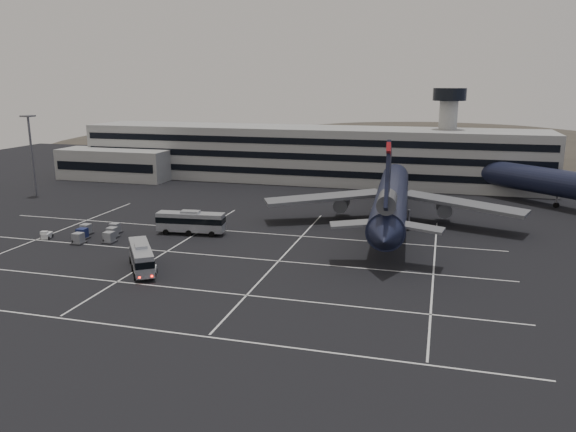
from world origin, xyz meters
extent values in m
plane|color=black|center=(0.00, 0.00, 0.00)|extent=(260.00, 260.00, 0.00)
cube|color=silver|center=(0.00, -22.00, 0.01)|extent=(90.00, 0.25, 0.01)
cube|color=silver|center=(0.00, -10.00, 0.01)|extent=(90.00, 0.25, 0.01)
cube|color=silver|center=(0.00, 4.00, 0.01)|extent=(90.00, 0.25, 0.01)
cube|color=silver|center=(0.00, 18.00, 0.01)|extent=(90.00, 0.25, 0.01)
cube|color=silver|center=(-30.00, 6.00, 0.01)|extent=(0.25, 55.00, 0.01)
cube|color=silver|center=(-6.00, 6.00, 0.01)|extent=(0.25, 55.00, 0.01)
cube|color=silver|center=(12.00, 6.00, 0.01)|extent=(0.25, 55.00, 0.01)
cube|color=silver|center=(34.00, 6.00, 0.01)|extent=(0.25, 55.00, 0.01)
cube|color=gray|center=(0.00, 72.00, 7.00)|extent=(120.00, 18.00, 14.00)
cube|color=black|center=(0.00, 62.95, 3.50)|extent=(118.00, 0.20, 1.60)
cube|color=black|center=(0.00, 62.95, 7.50)|extent=(118.00, 0.20, 1.60)
cube|color=black|center=(0.00, 62.95, 11.20)|extent=(118.00, 0.20, 1.60)
cube|color=gray|center=(-50.00, 60.00, 4.00)|extent=(30.00, 10.00, 8.00)
cylinder|color=gray|center=(35.00, 74.00, 11.00)|extent=(4.40, 4.40, 22.00)
cylinder|color=black|center=(35.00, 74.00, 22.50)|extent=(8.00, 8.00, 3.00)
ellipsoid|color=#38332B|center=(-60.00, 170.00, -10.50)|extent=(196.00, 140.00, 32.00)
ellipsoid|color=#38332B|center=(30.00, 170.00, -13.50)|extent=(252.00, 180.00, 44.00)
cylinder|color=slate|center=(-55.00, 35.00, 9.00)|extent=(0.50, 0.50, 18.00)
cube|color=slate|center=(-55.00, 35.00, 18.10)|extent=(2.40, 2.40, 0.35)
cylinder|color=black|center=(25.87, 28.72, 5.20)|extent=(8.30, 48.24, 5.60)
cone|color=black|center=(24.40, 54.88, 5.20)|extent=(5.84, 4.81, 5.60)
cone|color=black|center=(27.37, 2.26, 5.20)|extent=(5.31, 5.28, 5.04)
cube|color=black|center=(27.17, 5.76, 12.60)|extent=(1.03, 9.49, 10.97)
cube|color=red|center=(27.25, 4.26, 16.80)|extent=(0.73, 3.26, 2.24)
cylinder|color=#595B60|center=(27.14, 6.26, 9.30)|extent=(3.03, 6.14, 2.70)
cube|color=slate|center=(22.92, 6.52, 5.80)|extent=(8.08, 5.06, 0.87)
cube|color=slate|center=(31.31, 6.99, 5.80)|extent=(7.91, 4.31, 0.87)
cube|color=slate|center=(13.28, 30.01, 4.40)|extent=(22.25, 14.35, 1.75)
cylinder|color=#595B60|center=(16.11, 33.18, 2.70)|extent=(3.01, 5.64, 2.70)
cube|color=slate|center=(38.24, 31.42, 4.40)|extent=(22.60, 12.29, 1.75)
cylinder|color=#595B60|center=(35.08, 34.25, 2.70)|extent=(3.01, 5.64, 2.70)
cylinder|color=slate|center=(25.01, 44.06, 2.20)|extent=(0.44, 0.44, 3.00)
cylinder|color=black|center=(25.01, 44.06, 0.55)|extent=(0.56, 1.13, 1.10)
cylinder|color=slate|center=(22.79, 26.54, 2.20)|extent=(0.44, 0.44, 3.00)
cylinder|color=black|center=(22.79, 26.54, 0.55)|extent=(0.56, 1.13, 1.10)
cylinder|color=slate|center=(29.18, 26.90, 2.20)|extent=(0.44, 0.44, 3.00)
cylinder|color=black|center=(29.18, 26.90, 0.55)|extent=(0.56, 1.13, 1.10)
cylinder|color=black|center=(57.69, 53.51, 5.20)|extent=(39.35, 36.36, 5.60)
cone|color=black|center=(38.26, 71.09, 5.20)|extent=(7.09, 7.17, 5.60)
cylinder|color=slate|center=(57.69, 53.51, 2.20)|extent=(0.44, 0.44, 3.00)
cylinder|color=black|center=(57.69, 53.51, 0.55)|extent=(1.15, 1.11, 1.10)
cube|color=gray|center=(-5.15, -5.05, 2.02)|extent=(8.23, 10.29, 2.95)
cube|color=black|center=(-5.15, -5.05, 2.37)|extent=(8.31, 10.37, 0.94)
cube|color=gray|center=(-5.15, -5.05, 3.67)|extent=(2.99, 3.32, 0.34)
cylinder|color=black|center=(-3.99, -8.87, 0.47)|extent=(0.80, 0.96, 0.95)
cylinder|color=black|center=(-1.97, -7.45, 0.47)|extent=(0.80, 0.96, 0.95)
cylinder|color=black|center=(-6.16, -5.76, 0.47)|extent=(0.80, 0.96, 0.95)
cylinder|color=black|center=(-4.15, -4.35, 0.47)|extent=(0.80, 0.96, 0.95)
cylinder|color=black|center=(-8.34, -2.65, 0.47)|extent=(0.80, 0.96, 0.95)
cylinder|color=black|center=(-6.32, -1.24, 0.47)|extent=(0.80, 0.96, 0.95)
cube|color=#FF0C05|center=(-2.68, -9.96, 0.89)|extent=(0.25, 0.21, 0.22)
cube|color=#FF0C05|center=(-1.39, -9.06, 0.89)|extent=(0.25, 0.21, 0.22)
cube|color=gray|center=(-6.69, 14.29, 2.17)|extent=(11.83, 3.80, 3.17)
cube|color=black|center=(-6.69, 14.29, 2.55)|extent=(11.90, 3.86, 1.00)
cube|color=gray|center=(-6.69, 14.29, 3.94)|extent=(3.32, 2.00, 0.37)
cylinder|color=black|center=(-2.51, 13.38, 0.51)|extent=(1.04, 0.44, 1.01)
cylinder|color=black|center=(-2.78, 16.01, 0.51)|extent=(1.04, 0.44, 1.01)
cylinder|color=black|center=(-6.56, 12.97, 0.51)|extent=(1.04, 0.44, 1.01)
cylinder|color=black|center=(-6.82, 15.60, 0.51)|extent=(1.04, 0.44, 1.01)
cylinder|color=black|center=(-10.61, 12.56, 0.51)|extent=(1.04, 0.44, 1.01)
cylinder|color=black|center=(-10.87, 15.19, 0.51)|extent=(1.04, 0.44, 1.01)
cube|color=beige|center=(-28.76, 5.31, 0.53)|extent=(1.70, 2.36, 0.87)
cube|color=beige|center=(-28.63, 4.84, 1.11)|extent=(1.26, 1.13, 0.48)
cylinder|color=black|center=(-29.06, 4.42, 0.27)|extent=(0.35, 0.58, 0.54)
cylinder|color=black|center=(-28.04, 4.71, 0.27)|extent=(0.35, 0.58, 0.54)
cylinder|color=black|center=(-29.48, 5.91, 0.27)|extent=(0.35, 0.58, 0.54)
cylinder|color=black|center=(-28.46, 6.20, 0.27)|extent=(0.35, 0.58, 0.54)
cube|color=beige|center=(-2.95, -6.50, 0.61)|extent=(2.18, 2.75, 0.99)
cube|color=beige|center=(-2.73, -7.00, 1.27)|extent=(1.51, 1.39, 0.55)
cylinder|color=black|center=(-3.15, -7.55, 0.31)|extent=(0.47, 0.66, 0.62)
cylinder|color=black|center=(-2.04, -7.06, 0.31)|extent=(0.47, 0.66, 0.62)
cylinder|color=black|center=(-3.85, -5.93, 0.31)|extent=(0.47, 0.66, 0.62)
cylinder|color=black|center=(-2.74, -5.45, 0.31)|extent=(0.47, 0.66, 0.62)
cube|color=#2D2D30|center=(-21.79, 4.05, 0.15)|extent=(2.52, 2.67, 0.17)
cylinder|color=black|center=(-21.79, 4.05, 0.10)|extent=(0.10, 0.19, 0.19)
cube|color=gray|center=(-21.79, 4.05, 1.01)|extent=(1.96, 1.96, 1.54)
cube|color=#2D2D30|center=(-17.35, 5.94, 0.15)|extent=(2.52, 2.67, 0.17)
cylinder|color=black|center=(-17.35, 5.94, 0.10)|extent=(0.10, 0.19, 0.19)
cube|color=gray|center=(-17.35, 5.94, 1.01)|extent=(1.96, 1.96, 1.54)
cube|color=#2D2D30|center=(-22.92, 6.71, 0.15)|extent=(2.52, 2.67, 0.17)
cylinder|color=black|center=(-22.92, 6.71, 0.10)|extent=(0.10, 0.19, 0.19)
cube|color=#151E4C|center=(-22.92, 6.71, 1.01)|extent=(1.96, 1.96, 1.54)
cube|color=#2D2D30|center=(-18.48, 8.60, 0.15)|extent=(2.52, 2.67, 0.17)
cylinder|color=black|center=(-18.48, 8.60, 0.10)|extent=(0.10, 0.19, 0.19)
cube|color=gray|center=(-18.48, 8.60, 1.01)|extent=(1.96, 1.96, 1.54)
cube|color=#2D2D30|center=(-24.05, 9.38, 0.15)|extent=(2.52, 2.67, 0.17)
cylinder|color=black|center=(-24.05, 9.38, 0.10)|extent=(0.10, 0.19, 0.19)
cube|color=gray|center=(-24.05, 9.38, 1.01)|extent=(1.96, 1.96, 1.54)
cube|color=#2D2D30|center=(-19.61, 11.27, 0.15)|extent=(2.52, 2.67, 0.17)
cylinder|color=black|center=(-19.61, 11.27, 0.10)|extent=(0.10, 0.19, 0.19)
cube|color=gray|center=(-19.61, 11.27, 1.01)|extent=(1.96, 1.96, 1.54)
camera|label=1|loc=(34.13, -71.07, 25.65)|focal=35.00mm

